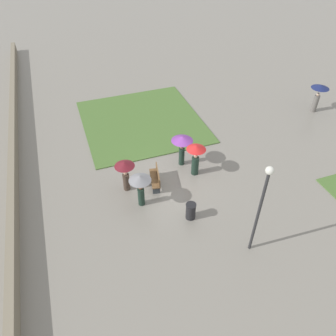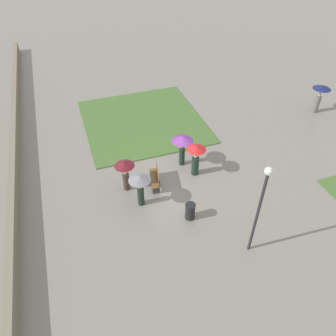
{
  "view_description": "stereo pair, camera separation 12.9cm",
  "coord_description": "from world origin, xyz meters",
  "px_view_note": "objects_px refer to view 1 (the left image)",
  "views": [
    {
      "loc": [
        12.46,
        -4.82,
        11.9
      ],
      "look_at": [
        0.13,
        -0.42,
        0.82
      ],
      "focal_mm": 35.0,
      "sensor_mm": 36.0,
      "label": 1
    },
    {
      "loc": [
        12.5,
        -4.7,
        11.9
      ],
      "look_at": [
        0.13,
        -0.42,
        0.82
      ],
      "focal_mm": 35.0,
      "sensor_mm": 36.0,
      "label": 2
    }
  ],
  "objects_px": {
    "trash_bin": "(191,211)",
    "crowd_person_purple": "(182,143)",
    "crowd_person_maroon": "(125,170)",
    "lone_walker_far_path": "(319,92)",
    "crowd_person_grey": "(140,183)",
    "park_bench": "(156,178)",
    "crowd_person_red": "(196,156)",
    "lamp_post": "(262,201)"
  },
  "relations": [
    {
      "from": "trash_bin",
      "to": "crowd_person_purple",
      "type": "relative_size",
      "value": 0.47
    },
    {
      "from": "crowd_person_maroon",
      "to": "lone_walker_far_path",
      "type": "bearing_deg",
      "value": 73.94
    },
    {
      "from": "crowd_person_grey",
      "to": "crowd_person_purple",
      "type": "relative_size",
      "value": 0.99
    },
    {
      "from": "park_bench",
      "to": "crowd_person_red",
      "type": "relative_size",
      "value": 0.87
    },
    {
      "from": "lamp_post",
      "to": "trash_bin",
      "type": "relative_size",
      "value": 5.26
    },
    {
      "from": "lamp_post",
      "to": "trash_bin",
      "type": "height_order",
      "value": "lamp_post"
    },
    {
      "from": "trash_bin",
      "to": "lone_walker_far_path",
      "type": "xyz_separation_m",
      "value": [
        -6.25,
        12.02,
        1.01
      ]
    },
    {
      "from": "park_bench",
      "to": "lamp_post",
      "type": "height_order",
      "value": "lamp_post"
    },
    {
      "from": "crowd_person_maroon",
      "to": "crowd_person_purple",
      "type": "distance_m",
      "value": 3.57
    },
    {
      "from": "lamp_post",
      "to": "crowd_person_maroon",
      "type": "bearing_deg",
      "value": -142.8
    },
    {
      "from": "lamp_post",
      "to": "crowd_person_purple",
      "type": "xyz_separation_m",
      "value": [
        -6.39,
        -0.68,
        -1.48
      ]
    },
    {
      "from": "crowd_person_maroon",
      "to": "crowd_person_red",
      "type": "height_order",
      "value": "crowd_person_red"
    },
    {
      "from": "crowd_person_red",
      "to": "lone_walker_far_path",
      "type": "distance_m",
      "value": 11.09
    },
    {
      "from": "park_bench",
      "to": "crowd_person_red",
      "type": "xyz_separation_m",
      "value": [
        -0.13,
        2.27,
        0.76
      ]
    },
    {
      "from": "crowd_person_red",
      "to": "lone_walker_far_path",
      "type": "bearing_deg",
      "value": -45.86
    },
    {
      "from": "trash_bin",
      "to": "crowd_person_grey",
      "type": "height_order",
      "value": "crowd_person_grey"
    },
    {
      "from": "crowd_person_maroon",
      "to": "lone_walker_far_path",
      "type": "distance_m",
      "value": 14.76
    },
    {
      "from": "park_bench",
      "to": "crowd_person_grey",
      "type": "xyz_separation_m",
      "value": [
        1.12,
        -1.12,
        0.93
      ]
    },
    {
      "from": "lamp_post",
      "to": "crowd_person_red",
      "type": "distance_m",
      "value": 5.65
    },
    {
      "from": "lamp_post",
      "to": "lone_walker_far_path",
      "type": "xyz_separation_m",
      "value": [
        -8.74,
        10.26,
        -1.5
      ]
    },
    {
      "from": "park_bench",
      "to": "crowd_person_grey",
      "type": "relative_size",
      "value": 0.87
    },
    {
      "from": "trash_bin",
      "to": "lamp_post",
      "type": "bearing_deg",
      "value": 35.13
    },
    {
      "from": "trash_bin",
      "to": "park_bench",
      "type": "bearing_deg",
      "value": -163.47
    },
    {
      "from": "trash_bin",
      "to": "crowd_person_maroon",
      "type": "height_order",
      "value": "crowd_person_maroon"
    },
    {
      "from": "lone_walker_far_path",
      "to": "trash_bin",
      "type": "bearing_deg",
      "value": 30.09
    },
    {
      "from": "lamp_post",
      "to": "crowd_person_maroon",
      "type": "height_order",
      "value": "lamp_post"
    },
    {
      "from": "crowd_person_purple",
      "to": "lone_walker_far_path",
      "type": "bearing_deg",
      "value": 152.43
    },
    {
      "from": "park_bench",
      "to": "lone_walker_far_path",
      "type": "relative_size",
      "value": 0.81
    },
    {
      "from": "lamp_post",
      "to": "crowd_person_purple",
      "type": "height_order",
      "value": "lamp_post"
    },
    {
      "from": "park_bench",
      "to": "lamp_post",
      "type": "distance_m",
      "value": 6.34
    },
    {
      "from": "trash_bin",
      "to": "crowd_person_purple",
      "type": "distance_m",
      "value": 4.17
    },
    {
      "from": "crowd_person_maroon",
      "to": "crowd_person_grey",
      "type": "xyz_separation_m",
      "value": [
        1.3,
        0.42,
        0.09
      ]
    },
    {
      "from": "trash_bin",
      "to": "crowd_person_purple",
      "type": "bearing_deg",
      "value": 164.62
    },
    {
      "from": "crowd_person_grey",
      "to": "lamp_post",
      "type": "bearing_deg",
      "value": -48.36
    },
    {
      "from": "crowd_person_maroon",
      "to": "crowd_person_purple",
      "type": "relative_size",
      "value": 0.96
    },
    {
      "from": "crowd_person_grey",
      "to": "crowd_person_purple",
      "type": "bearing_deg",
      "value": 36.78
    },
    {
      "from": "lamp_post",
      "to": "trash_bin",
      "type": "bearing_deg",
      "value": -144.87
    },
    {
      "from": "park_bench",
      "to": "crowd_person_grey",
      "type": "height_order",
      "value": "crowd_person_grey"
    },
    {
      "from": "park_bench",
      "to": "lamp_post",
      "type": "bearing_deg",
      "value": 37.27
    },
    {
      "from": "crowd_person_maroon",
      "to": "trash_bin",
      "type": "bearing_deg",
      "value": 9.82
    },
    {
      "from": "lamp_post",
      "to": "crowd_person_grey",
      "type": "xyz_separation_m",
      "value": [
        -4.12,
        -3.69,
        -1.56
      ]
    },
    {
      "from": "lamp_post",
      "to": "crowd_person_red",
      "type": "height_order",
      "value": "lamp_post"
    }
  ]
}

